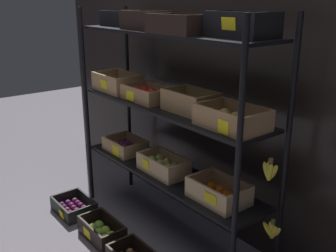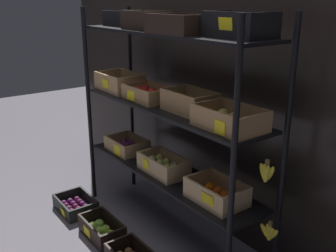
% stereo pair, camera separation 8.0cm
% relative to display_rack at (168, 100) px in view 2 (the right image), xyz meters
% --- Properties ---
extents(ground_plane, '(10.00, 10.00, 0.00)m').
position_rel_display_rack_xyz_m(ground_plane, '(-0.01, 0.01, -1.01)').
color(ground_plane, slate).
extents(storefront_wall, '(4.02, 0.12, 2.54)m').
position_rel_display_rack_xyz_m(storefront_wall, '(-0.01, 0.41, 0.27)').
color(storefront_wall, black).
rests_on(storefront_wall, ground_plane).
extents(display_rack, '(1.73, 0.43, 1.59)m').
position_rel_display_rack_xyz_m(display_rack, '(0.00, 0.00, 0.00)').
color(display_rack, black).
rests_on(display_rack, ground_plane).
extents(crate_ground_plum, '(0.35, 0.27, 0.11)m').
position_rel_display_rack_xyz_m(crate_ground_plum, '(-0.70, -0.42, -0.97)').
color(crate_ground_plum, black).
rests_on(crate_ground_plum, ground_plane).
extents(crate_ground_apple_green, '(0.37, 0.21, 0.13)m').
position_rel_display_rack_xyz_m(crate_ground_apple_green, '(-0.24, -0.42, -0.96)').
color(crate_ground_apple_green, black).
rests_on(crate_ground_apple_green, ground_plane).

